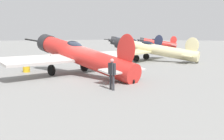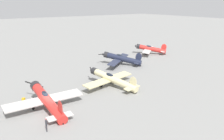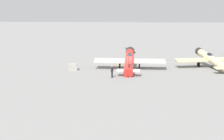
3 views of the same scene
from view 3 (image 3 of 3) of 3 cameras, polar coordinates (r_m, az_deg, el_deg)
name	(u,v)px [view 3 (image 3 of 3)]	position (r m, az deg, el deg)	size (l,w,h in m)	color
ground_plane	(129,70)	(45.60, 3.40, -0.10)	(400.00, 400.00, 0.00)	gray
airplane_foreground	(129,60)	(45.83, 3.44, 1.90)	(12.21, 11.42, 3.31)	red
airplane_mid_apron	(211,59)	(50.11, 18.93, 2.03)	(12.03, 11.56, 2.94)	beige
ground_crew_mechanic	(112,70)	(40.42, 0.00, -0.08)	(0.65, 0.36, 1.73)	#2D2D33
equipment_crate	(73,67)	(46.10, -7.67, 0.61)	(1.19, 1.49, 1.05)	#9E998E
fuel_drum	(118,62)	(50.41, 1.29, 1.53)	(0.60, 0.60, 0.84)	gold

